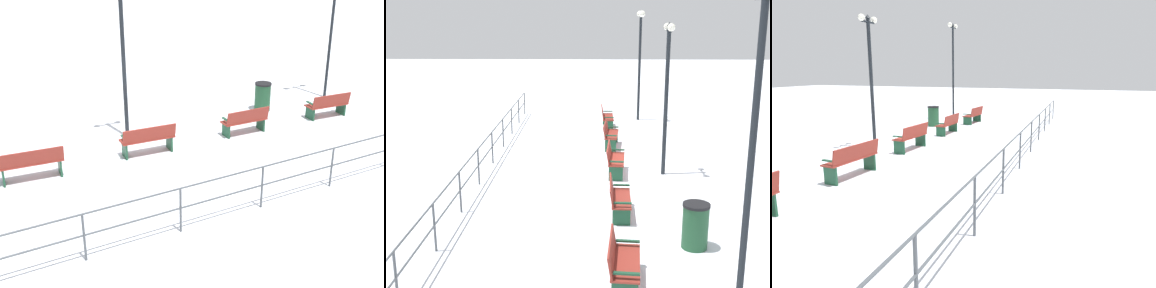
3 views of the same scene
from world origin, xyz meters
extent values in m
plane|color=white|center=(0.00, 0.00, 0.00)|extent=(80.00, 80.00, 0.00)
cube|color=maroon|center=(-0.07, -6.45, 0.42)|extent=(0.64, 1.49, 0.04)
cube|color=maroon|center=(-0.32, -6.43, 0.65)|extent=(0.24, 1.45, 0.41)
cube|color=#19472D|center=(-0.13, -7.07, 0.21)|extent=(0.45, 0.09, 0.42)
cube|color=#19472D|center=(-0.01, -5.83, 0.21)|extent=(0.45, 0.09, 0.42)
cube|color=#19472D|center=(-0.11, -7.07, 0.54)|extent=(0.46, 0.11, 0.04)
cube|color=#19472D|center=(0.01, -5.83, 0.54)|extent=(0.46, 0.11, 0.04)
cube|color=maroon|center=(0.04, -3.22, 0.43)|extent=(0.52, 1.47, 0.04)
cube|color=maroon|center=(-0.19, -3.22, 0.65)|extent=(0.16, 1.45, 0.41)
cube|color=#19472D|center=(0.02, -3.85, 0.21)|extent=(0.41, 0.07, 0.43)
cube|color=#19472D|center=(0.07, -2.60, 0.21)|extent=(0.41, 0.07, 0.43)
cube|color=#19472D|center=(0.04, -3.85, 0.55)|extent=(0.42, 0.09, 0.04)
cube|color=#19472D|center=(0.09, -2.60, 0.55)|extent=(0.42, 0.09, 0.04)
cube|color=maroon|center=(0.11, 0.00, 0.47)|extent=(0.58, 1.57, 0.04)
cube|color=maroon|center=(-0.13, 0.02, 0.69)|extent=(0.23, 1.54, 0.41)
cube|color=#19472D|center=(0.05, -0.67, 0.23)|extent=(0.41, 0.08, 0.47)
cube|color=#19472D|center=(0.16, 0.67, 0.23)|extent=(0.41, 0.08, 0.47)
cube|color=#19472D|center=(0.07, -0.67, 0.59)|extent=(0.42, 0.10, 0.04)
cube|color=#19472D|center=(0.18, 0.66, 0.59)|extent=(0.42, 0.10, 0.04)
cube|color=maroon|center=(0.10, 3.22, 0.48)|extent=(0.59, 1.64, 0.04)
cube|color=maroon|center=(-0.12, 3.25, 0.69)|extent=(0.26, 1.61, 0.40)
cube|color=#19472D|center=(0.03, 2.52, 0.24)|extent=(0.40, 0.09, 0.48)
cube|color=#19472D|center=(0.16, 3.93, 0.24)|extent=(0.40, 0.09, 0.48)
cube|color=#19472D|center=(0.05, 2.52, 0.60)|extent=(0.40, 0.11, 0.04)
cube|color=#19472D|center=(0.18, 3.92, 0.60)|extent=(0.40, 0.11, 0.04)
cylinder|color=black|center=(1.53, -7.85, 2.53)|extent=(0.10, 0.10, 5.07)
cylinder|color=black|center=(1.53, -7.85, 4.95)|extent=(0.06, 0.84, 0.06)
sphere|color=white|center=(1.53, -8.27, 5.06)|extent=(0.24, 0.24, 0.24)
sphere|color=white|center=(1.53, -7.44, 5.06)|extent=(0.24, 0.24, 0.24)
cone|color=black|center=(1.53, -7.85, 5.13)|extent=(0.14, 0.14, 0.12)
cylinder|color=black|center=(1.53, 0.02, 2.20)|extent=(0.12, 0.12, 4.40)
cylinder|color=black|center=(1.53, 0.02, 4.28)|extent=(0.07, 0.70, 0.07)
sphere|color=white|center=(1.53, -0.33, 4.38)|extent=(0.22, 0.22, 0.22)
sphere|color=white|center=(1.53, 0.37, 4.38)|extent=(0.22, 0.22, 0.22)
cone|color=black|center=(1.53, 0.02, 4.46)|extent=(0.17, 0.17, 0.12)
cylinder|color=#4C5156|center=(-3.88, -9.44, 0.52)|extent=(0.05, 0.05, 1.04)
cylinder|color=#4C5156|center=(-3.88, -7.34, 0.52)|extent=(0.05, 0.05, 1.04)
cylinder|color=#4C5156|center=(-3.88, -5.24, 0.52)|extent=(0.05, 0.05, 1.04)
cylinder|color=#4C5156|center=(-3.88, -3.15, 0.52)|extent=(0.05, 0.05, 1.04)
cylinder|color=#4C5156|center=(-3.88, -1.05, 0.52)|extent=(0.05, 0.05, 1.04)
cylinder|color=#4C5156|center=(-3.88, 1.05, 0.52)|extent=(0.05, 0.05, 1.04)
cylinder|color=#4C5156|center=(-3.88, 3.15, 0.52)|extent=(0.05, 0.05, 1.04)
cylinder|color=#4C5156|center=(-3.88, 5.24, 0.52)|extent=(0.05, 0.05, 1.04)
cylinder|color=#4C5156|center=(-3.88, 7.34, 0.52)|extent=(0.05, 0.05, 1.04)
cylinder|color=#4C5156|center=(-3.88, 0.00, 1.04)|extent=(0.04, 18.88, 0.04)
cylinder|color=#4C5156|center=(-3.88, 0.00, 0.57)|extent=(0.04, 18.88, 0.04)
cylinder|color=#1E4C2D|center=(1.47, -4.96, 0.46)|extent=(0.54, 0.54, 0.92)
cylinder|color=black|center=(1.47, -4.96, 0.95)|extent=(0.56, 0.56, 0.06)
camera|label=1|loc=(-12.34, 5.47, 6.21)|focal=49.19mm
camera|label=2|loc=(-0.75, -14.64, 4.73)|focal=46.98mm
camera|label=3|loc=(-5.44, 10.26, 2.72)|focal=31.91mm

